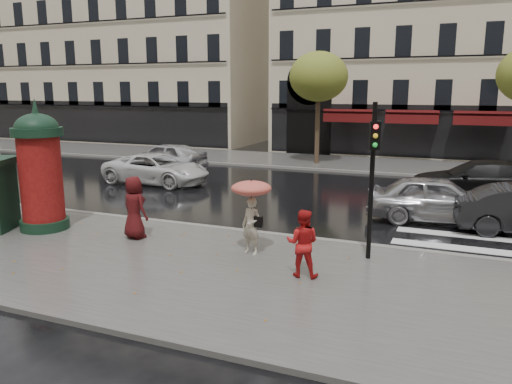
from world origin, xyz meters
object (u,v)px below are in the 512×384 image
at_px(car_black, 477,179).
at_px(woman_umbrella, 251,205).
at_px(car_silver, 437,199).
at_px(morris_column, 40,168).
at_px(car_far_silver, 166,157).
at_px(car_white, 156,169).
at_px(woman_red, 303,243).
at_px(man_burgundy, 134,207).
at_px(traffic_light, 373,166).

bearing_deg(car_black, woman_umbrella, -35.74).
xyz_separation_m(car_silver, car_black, (1.36, 4.74, -0.01)).
relative_size(morris_column, car_silver, 0.87).
bearing_deg(car_far_silver, car_black, 90.49).
distance_m(morris_column, car_white, 8.66).
bearing_deg(morris_column, woman_red, -5.55).
bearing_deg(car_black, morris_column, -56.94).
distance_m(woman_red, morris_column, 8.88).
relative_size(man_burgundy, car_white, 0.36).
xyz_separation_m(woman_umbrella, traffic_light, (3.00, 0.74, 1.10)).
height_order(woman_red, car_silver, woman_red).
distance_m(woman_red, traffic_light, 2.74).
relative_size(man_burgundy, car_far_silver, 0.39).
xyz_separation_m(woman_umbrella, woman_red, (1.75, -1.07, -0.54)).
relative_size(car_silver, car_black, 0.87).
distance_m(traffic_light, car_silver, 5.59).
distance_m(woman_red, car_black, 12.33).
distance_m(morris_column, car_silver, 13.01).
xyz_separation_m(man_burgundy, car_black, (9.54, 10.55, -0.26)).
xyz_separation_m(woman_red, man_burgundy, (-5.50, 1.10, 0.12)).
distance_m(morris_column, traffic_light, 10.08).
height_order(woman_umbrella, car_far_silver, woman_umbrella).
distance_m(traffic_light, car_black, 10.39).
bearing_deg(car_far_silver, woman_umbrella, 45.36).
height_order(man_burgundy, car_silver, man_burgundy).
bearing_deg(traffic_light, woman_umbrella, -166.23).
bearing_deg(car_white, car_silver, -98.22).
height_order(morris_column, car_silver, morris_column).
relative_size(woman_umbrella, traffic_light, 0.51).
distance_m(morris_column, car_black, 16.80).
bearing_deg(woman_umbrella, car_white, 135.54).
bearing_deg(man_burgundy, car_black, -114.98).
bearing_deg(man_burgundy, car_far_silver, -44.51).
height_order(woman_red, car_white, woman_red).
height_order(man_burgundy, car_black, man_burgundy).
xyz_separation_m(car_silver, car_white, (-12.82, 2.39, -0.08)).
relative_size(man_burgundy, traffic_light, 0.46).
height_order(man_burgundy, morris_column, morris_column).
xyz_separation_m(woman_umbrella, car_far_silver, (-10.08, 11.77, -0.67)).
relative_size(traffic_light, car_white, 0.78).
height_order(morris_column, car_black, morris_column).
distance_m(woman_umbrella, car_black, 12.08).
bearing_deg(traffic_light, car_far_silver, 139.86).
bearing_deg(traffic_light, car_black, 74.20).
xyz_separation_m(car_silver, car_far_silver, (-14.51, 5.93, 0.00)).
distance_m(car_white, car_far_silver, 3.92).
relative_size(woman_umbrella, car_black, 0.38).
bearing_deg(car_far_silver, car_silver, 72.55).
distance_m(traffic_light, car_far_silver, 17.20).
xyz_separation_m(woman_red, car_black, (4.04, 11.65, -0.14)).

